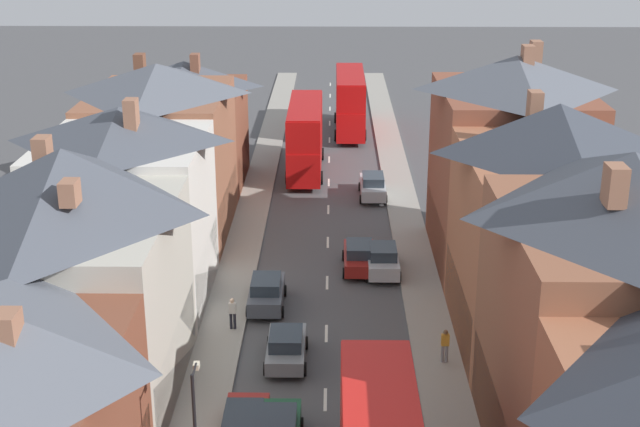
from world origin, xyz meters
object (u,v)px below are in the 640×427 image
double_decker_bus_far_approaching (350,101)px  pedestrian_mid_right (445,344)px  pedestrian_far_left (233,312)px  double_decker_bus_mid_street (305,136)px  car_mid_black (286,347)px  car_near_silver (266,292)px  car_parked_left_b (383,259)px  car_mid_white (373,186)px  car_parked_right_b (359,256)px

double_decker_bus_far_approaching → pedestrian_mid_right: bearing=-85.1°
pedestrian_far_left → double_decker_bus_far_approaching: bearing=80.7°
double_decker_bus_mid_street → car_mid_black: double_decker_bus_mid_street is taller
car_near_silver → car_parked_left_b: 7.60m
car_near_silver → car_mid_white: car_mid_white is taller
car_near_silver → double_decker_bus_mid_street: bearing=86.9°
car_parked_left_b → pedestrian_far_left: pedestrian_far_left is taller
car_parked_right_b → pedestrian_far_left: (-6.35, -7.65, 0.21)m
car_near_silver → car_parked_left_b: bearing=35.3°
double_decker_bus_far_approaching → car_parked_left_b: size_ratio=2.74×
pedestrian_mid_right → car_mid_white: bearing=95.5°
car_mid_black → pedestrian_far_left: 4.09m
car_mid_black → car_parked_left_b: (4.90, 10.12, 0.06)m
car_parked_right_b → pedestrian_far_left: pedestrian_far_left is taller
double_decker_bus_mid_street → double_decker_bus_far_approaching: same height
double_decker_bus_far_approaching → pedestrian_mid_right: (3.57, -41.71, -1.78)m
car_mid_black → car_parked_right_b: bearing=71.4°
double_decker_bus_far_approaching → car_parked_left_b: 31.56m
car_parked_left_b → pedestrian_mid_right: (2.26, -10.23, 0.18)m
pedestrian_mid_right → car_near_silver: bearing=145.4°
double_decker_bus_mid_street → car_parked_left_b: 20.02m
car_near_silver → car_mid_black: size_ratio=1.04×
pedestrian_mid_right → car_mid_black: bearing=179.1°
car_mid_black → car_mid_white: car_mid_white is taller
car_near_silver → car_mid_white: (6.20, 17.73, 0.01)m
car_mid_white → car_parked_right_b: 12.86m
car_parked_right_b → pedestrian_mid_right: (3.56, -10.78, 0.21)m
car_parked_left_b → car_near_silver: bearing=-144.7°
car_mid_white → car_near_silver: bearing=-109.3°
car_mid_black → double_decker_bus_mid_street: bearing=90.0°
double_decker_bus_mid_street → car_parked_right_b: 19.21m
car_mid_white → double_decker_bus_mid_street: bearing=129.5°
car_parked_right_b → car_parked_left_b: bearing=-22.8°
double_decker_bus_far_approaching → car_near_silver: (-4.89, -35.86, -1.97)m
car_mid_black → double_decker_bus_far_approaching: bearing=85.1°
double_decker_bus_far_approaching → pedestrian_far_left: (-6.34, -38.58, -1.78)m
pedestrian_far_left → car_mid_white: bearing=69.5°
double_decker_bus_mid_street → car_parked_left_b: bearing=-75.7°
double_decker_bus_far_approaching → car_near_silver: size_ratio=2.64×
pedestrian_far_left → pedestrian_mid_right: bearing=-17.5°
car_parked_left_b → pedestrian_far_left: 10.44m
double_decker_bus_far_approaching → car_parked_left_b: double_decker_bus_far_approaching is taller
double_decker_bus_mid_street → car_near_silver: double_decker_bus_mid_street is taller
car_near_silver → pedestrian_mid_right: (8.46, -5.85, 0.19)m
double_decker_bus_mid_street → pedestrian_far_left: (-2.74, -26.41, -1.78)m
car_mid_white → pedestrian_far_left: bearing=-110.5°
double_decker_bus_far_approaching → car_mid_white: (1.31, -18.13, -1.96)m
double_decker_bus_far_approaching → pedestrian_mid_right: 41.90m
double_decker_bus_mid_street → pedestrian_far_left: 26.61m
car_parked_right_b → double_decker_bus_mid_street: bearing=100.9°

